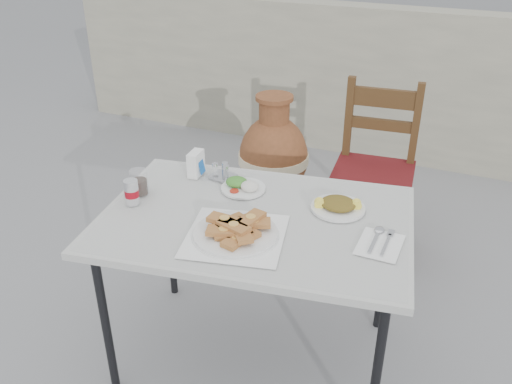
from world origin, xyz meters
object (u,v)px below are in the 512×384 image
at_px(cafe_table, 255,227).
at_px(chair, 374,170).
at_px(salad_chopped_plate, 338,205).
at_px(terracotta_urn, 273,159).
at_px(condiment_caddy, 223,173).
at_px(salad_rice_plate, 243,186).
at_px(napkin_holder, 196,164).
at_px(soda_can, 132,192).
at_px(cola_glass, 139,184).
at_px(pide_plate, 235,229).

distance_m(cafe_table, chair, 1.17).
bearing_deg(salad_chopped_plate, terracotta_urn, 123.32).
bearing_deg(salad_chopped_plate, condiment_caddy, 173.77).
relative_size(salad_rice_plate, condiment_caddy, 1.64).
relative_size(napkin_holder, terracotta_urn, 0.14).
bearing_deg(condiment_caddy, salad_chopped_plate, -6.23).
xyz_separation_m(soda_can, condiment_caddy, (0.24, 0.37, -0.03)).
bearing_deg(cafe_table, salad_chopped_plate, 33.01).
distance_m(cafe_table, condiment_caddy, 0.38).
height_order(salad_rice_plate, salad_chopped_plate, salad_rice_plate).
xyz_separation_m(cafe_table, napkin_holder, (-0.41, 0.23, 0.11)).
xyz_separation_m(cafe_table, chair, (0.26, 1.13, -0.19)).
distance_m(cola_glass, napkin_holder, 0.29).
relative_size(cafe_table, pide_plate, 3.10).
height_order(salad_rice_plate, condiment_caddy, condiment_caddy).
height_order(cafe_table, condiment_caddy, condiment_caddy).
relative_size(cafe_table, salad_chopped_plate, 6.08).
xyz_separation_m(salad_rice_plate, cola_glass, (-0.40, -0.22, 0.03)).
height_order(chair, terracotta_urn, chair).
height_order(salad_chopped_plate, soda_can, soda_can).
xyz_separation_m(cola_glass, condiment_caddy, (0.27, 0.28, -0.02)).
relative_size(salad_rice_plate, napkin_holder, 1.70).
bearing_deg(cafe_table, salad_rice_plate, 127.24).
bearing_deg(cola_glass, cafe_table, 2.74).
height_order(soda_can, chair, chair).
xyz_separation_m(salad_rice_plate, chair, (0.40, 0.93, -0.26)).
bearing_deg(napkin_holder, salad_rice_plate, -14.29).
height_order(cafe_table, pide_plate, pide_plate).
height_order(salad_rice_plate, cola_glass, cola_glass).
relative_size(pide_plate, terracotta_urn, 0.54).
distance_m(condiment_caddy, chair, 1.06).
height_order(cola_glass, napkin_holder, napkin_holder).
height_order(soda_can, terracotta_urn, soda_can).
bearing_deg(terracotta_urn, condiment_caddy, -80.73).
relative_size(pide_plate, condiment_caddy, 3.66).
distance_m(napkin_holder, condiment_caddy, 0.13).
bearing_deg(pide_plate, cafe_table, 86.95).
bearing_deg(terracotta_urn, soda_can, -92.73).
xyz_separation_m(cafe_table, terracotta_urn, (-0.45, 1.33, -0.33)).
relative_size(cafe_table, terracotta_urn, 1.69).
relative_size(salad_rice_plate, cola_glass, 1.80).
relative_size(salad_rice_plate, terracotta_urn, 0.24).
bearing_deg(cafe_table, soda_can, -167.66).
bearing_deg(soda_can, cola_glass, 104.65).
relative_size(pide_plate, salad_chopped_plate, 1.96).
bearing_deg(soda_can, napkin_holder, 71.77).
height_order(cola_glass, condiment_caddy, cola_glass).
relative_size(salad_rice_plate, chair, 0.20).
distance_m(soda_can, terracotta_urn, 1.51).
distance_m(cola_glass, terracotta_urn, 1.42).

